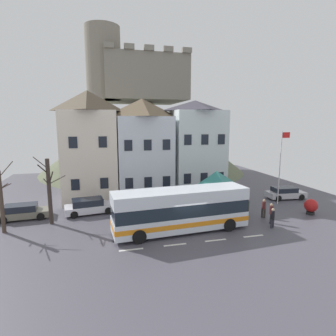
{
  "coord_description": "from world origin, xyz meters",
  "views": [
    {
      "loc": [
        -6.27,
        -18.59,
        8.25
      ],
      "look_at": [
        -0.67,
        3.65,
        4.46
      ],
      "focal_mm": 29.25,
      "sensor_mm": 36.0,
      "label": 1
    }
  ],
  "objects": [
    {
      "name": "flagpole",
      "position": [
        11.45,
        5.09,
        4.27
      ],
      "size": [
        0.95,
        0.1,
        7.41
      ],
      "color": "silver",
      "rests_on": "ground_plane"
    },
    {
      "name": "public_bench",
      "position": [
        2.63,
        5.57,
        0.46
      ],
      "size": [
        1.41,
        0.48,
        0.87
      ],
      "color": "brown",
      "rests_on": "ground_plane"
    },
    {
      "name": "ground_plane",
      "position": [
        0.0,
        -0.0,
        -0.03
      ],
      "size": [
        40.0,
        60.0,
        0.07
      ],
      "color": "#4D4A55"
    },
    {
      "name": "townhouse_01",
      "position": [
        -1.46,
        12.33,
        5.46
      ],
      "size": [
        5.92,
        6.72,
        10.92
      ],
      "color": "silver",
      "rests_on": "ground_plane"
    },
    {
      "name": "townhouse_00",
      "position": [
        -7.3,
        12.36,
        5.83
      ],
      "size": [
        5.54,
        6.77,
        11.66
      ],
      "color": "silver",
      "rests_on": "ground_plane"
    },
    {
      "name": "bare_tree_00",
      "position": [
        -13.55,
        3.62,
        2.54
      ],
      "size": [
        1.95,
        2.4,
        5.42
      ],
      "color": "#47382D",
      "rests_on": "ground_plane"
    },
    {
      "name": "townhouse_02",
      "position": [
        4.76,
        12.26,
        5.42
      ],
      "size": [
        5.75,
        6.59,
        10.84
      ],
      "color": "silver",
      "rests_on": "ground_plane"
    },
    {
      "name": "pedestrian_03",
      "position": [
        6.82,
        -0.55,
        0.85
      ],
      "size": [
        0.35,
        0.29,
        1.61
      ],
      "color": "#2D2D38",
      "rests_on": "ground_plane"
    },
    {
      "name": "parked_car_02",
      "position": [
        6.6,
        6.98,
        0.64
      ],
      "size": [
        4.1,
        2.37,
        1.3
      ],
      "rotation": [
        0.0,
        0.0,
        0.12
      ],
      "color": "black",
      "rests_on": "ground_plane"
    },
    {
      "name": "pedestrian_02",
      "position": [
        6.49,
        2.73,
        0.81
      ],
      "size": [
        0.34,
        0.37,
        1.5
      ],
      "color": "#38332D",
      "rests_on": "ground_plane"
    },
    {
      "name": "bus_shelter",
      "position": [
        3.93,
        3.89,
        3.17
      ],
      "size": [
        3.6,
        3.6,
        3.97
      ],
      "color": "#473D33",
      "rests_on": "ground_plane"
    },
    {
      "name": "hilltop_castle",
      "position": [
        1.2,
        29.15,
        7.2
      ],
      "size": [
        34.58,
        34.58,
        22.43
      ],
      "color": "#5D644A",
      "rests_on": "ground_plane"
    },
    {
      "name": "parked_car_01",
      "position": [
        13.4,
        6.59,
        0.64
      ],
      "size": [
        4.22,
        2.13,
        1.3
      ],
      "rotation": [
        0.0,
        0.0,
        -0.08
      ],
      "color": "silver",
      "rests_on": "ground_plane"
    },
    {
      "name": "parked_car_03",
      "position": [
        -7.36,
        6.72,
        0.67
      ],
      "size": [
        4.7,
        2.49,
        1.38
      ],
      "rotation": [
        0.0,
        0.0,
        0.14
      ],
      "color": "silver",
      "rests_on": "ground_plane"
    },
    {
      "name": "pedestrian_00",
      "position": [
        7.32,
        0.38,
        0.97
      ],
      "size": [
        0.32,
        0.32,
        1.7
      ],
      "color": "black",
      "rests_on": "ground_plane"
    },
    {
      "name": "parked_car_00",
      "position": [
        -12.94,
        6.6,
        0.63
      ],
      "size": [
        4.42,
        2.15,
        1.28
      ],
      "rotation": [
        0.0,
        0.0,
        0.07
      ],
      "color": "slate",
      "rests_on": "ground_plane"
    },
    {
      "name": "harbour_buoy",
      "position": [
        12.2,
        1.47,
        0.79
      ],
      "size": [
        1.18,
        1.18,
        1.43
      ],
      "color": "black",
      "rests_on": "ground_plane"
    },
    {
      "name": "bare_tree_01",
      "position": [
        -10.36,
        4.72,
        2.83
      ],
      "size": [
        2.33,
        1.64,
        5.65
      ],
      "color": "#382D28",
      "rests_on": "ground_plane"
    },
    {
      "name": "pedestrian_01",
      "position": [
        7.53,
        1.75,
        0.88
      ],
      "size": [
        0.32,
        0.33,
        1.66
      ],
      "color": "#38332D",
      "rests_on": "ground_plane"
    },
    {
      "name": "transit_bus",
      "position": [
        -0.4,
        0.65,
        1.66
      ],
      "size": [
        10.6,
        3.3,
        3.28
      ],
      "rotation": [
        0.0,
        0.0,
        0.07
      ],
      "color": "silver",
      "rests_on": "ground_plane"
    }
  ]
}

